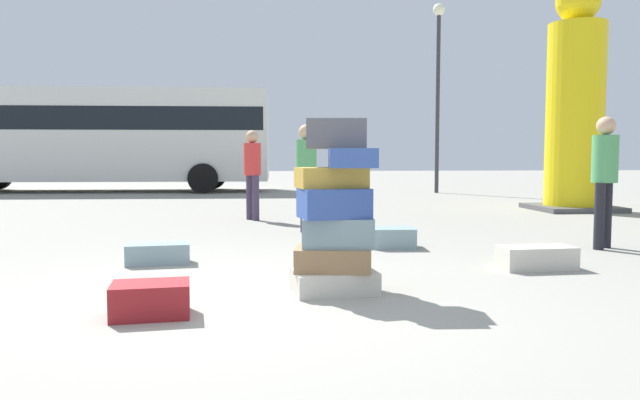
{
  "coord_description": "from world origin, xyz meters",
  "views": [
    {
      "loc": [
        -0.07,
        -4.69,
        1.12
      ],
      "look_at": [
        0.5,
        1.4,
        0.67
      ],
      "focal_mm": 33.74,
      "sensor_mm": 36.0,
      "label": 1
    }
  ],
  "objects_px": {
    "person_tourist_with_camera": "(306,169)",
    "person_bearded_onlooker": "(252,167)",
    "suitcase_maroon_behind_tower": "(151,300)",
    "yellow_dummy_statue": "(575,108)",
    "lamp_post": "(438,69)",
    "suitcase_slate_left_side": "(158,254)",
    "person_passerby_in_red": "(605,170)",
    "suitcase_tower": "(335,217)",
    "suitcase_slate_white_trunk": "(393,238)",
    "parked_bus": "(94,133)",
    "suitcase_cream_foreground_far": "(536,258)"
  },
  "relations": [
    {
      "from": "person_passerby_in_red",
      "to": "parked_bus",
      "type": "relative_size",
      "value": 0.14
    },
    {
      "from": "suitcase_slate_white_trunk",
      "to": "suitcase_tower",
      "type": "bearing_deg",
      "value": -109.95
    },
    {
      "from": "suitcase_slate_left_side",
      "to": "person_passerby_in_red",
      "type": "distance_m",
      "value": 5.28
    },
    {
      "from": "suitcase_maroon_behind_tower",
      "to": "yellow_dummy_statue",
      "type": "height_order",
      "value": "yellow_dummy_statue"
    },
    {
      "from": "suitcase_slate_left_side",
      "to": "parked_bus",
      "type": "xyz_separation_m",
      "value": [
        -4.23,
        13.23,
        1.73
      ]
    },
    {
      "from": "person_tourist_with_camera",
      "to": "parked_bus",
      "type": "distance_m",
      "value": 12.43
    },
    {
      "from": "suitcase_slate_left_side",
      "to": "person_tourist_with_camera",
      "type": "height_order",
      "value": "person_tourist_with_camera"
    },
    {
      "from": "suitcase_tower",
      "to": "yellow_dummy_statue",
      "type": "relative_size",
      "value": 0.31
    },
    {
      "from": "suitcase_slate_white_trunk",
      "to": "parked_bus",
      "type": "height_order",
      "value": "parked_bus"
    },
    {
      "from": "suitcase_cream_foreground_far",
      "to": "person_tourist_with_camera",
      "type": "height_order",
      "value": "person_tourist_with_camera"
    },
    {
      "from": "person_tourist_with_camera",
      "to": "person_bearded_onlooker",
      "type": "bearing_deg",
      "value": -167.57
    },
    {
      "from": "suitcase_tower",
      "to": "suitcase_slate_left_side",
      "type": "bearing_deg",
      "value": 139.66
    },
    {
      "from": "person_tourist_with_camera",
      "to": "lamp_post",
      "type": "relative_size",
      "value": 0.28
    },
    {
      "from": "person_passerby_in_red",
      "to": "suitcase_tower",
      "type": "bearing_deg",
      "value": -8.94
    },
    {
      "from": "suitcase_cream_foreground_far",
      "to": "suitcase_slate_white_trunk",
      "type": "bearing_deg",
      "value": 123.26
    },
    {
      "from": "person_bearded_onlooker",
      "to": "person_passerby_in_red",
      "type": "distance_m",
      "value": 5.64
    },
    {
      "from": "suitcase_slate_white_trunk",
      "to": "lamp_post",
      "type": "relative_size",
      "value": 0.09
    },
    {
      "from": "suitcase_tower",
      "to": "suitcase_maroon_behind_tower",
      "type": "relative_size",
      "value": 2.68
    },
    {
      "from": "suitcase_slate_left_side",
      "to": "person_bearded_onlooker",
      "type": "xyz_separation_m",
      "value": [
        0.9,
        4.23,
        0.83
      ]
    },
    {
      "from": "suitcase_slate_white_trunk",
      "to": "suitcase_maroon_behind_tower",
      "type": "bearing_deg",
      "value": -125.41
    },
    {
      "from": "suitcase_slate_left_side",
      "to": "person_bearded_onlooker",
      "type": "relative_size",
      "value": 0.41
    },
    {
      "from": "yellow_dummy_statue",
      "to": "lamp_post",
      "type": "bearing_deg",
      "value": 100.53
    },
    {
      "from": "yellow_dummy_statue",
      "to": "person_passerby_in_red",
      "type": "bearing_deg",
      "value": -114.54
    },
    {
      "from": "lamp_post",
      "to": "person_tourist_with_camera",
      "type": "bearing_deg",
      "value": -116.68
    },
    {
      "from": "person_bearded_onlooker",
      "to": "person_tourist_with_camera",
      "type": "distance_m",
      "value": 2.05
    },
    {
      "from": "person_tourist_with_camera",
      "to": "yellow_dummy_statue",
      "type": "bearing_deg",
      "value": 108.17
    },
    {
      "from": "suitcase_slate_left_side",
      "to": "lamp_post",
      "type": "height_order",
      "value": "lamp_post"
    },
    {
      "from": "person_bearded_onlooker",
      "to": "yellow_dummy_statue",
      "type": "distance_m",
      "value": 6.78
    },
    {
      "from": "suitcase_slate_left_side",
      "to": "person_tourist_with_camera",
      "type": "xyz_separation_m",
      "value": [
        1.71,
        2.35,
        0.83
      ]
    },
    {
      "from": "person_passerby_in_red",
      "to": "parked_bus",
      "type": "bearing_deg",
      "value": -92.01
    },
    {
      "from": "suitcase_slate_left_side",
      "to": "lamp_post",
      "type": "relative_size",
      "value": 0.11
    },
    {
      "from": "parked_bus",
      "to": "lamp_post",
      "type": "height_order",
      "value": "lamp_post"
    },
    {
      "from": "yellow_dummy_statue",
      "to": "suitcase_slate_white_trunk",
      "type": "bearing_deg",
      "value": -135.74
    },
    {
      "from": "person_tourist_with_camera",
      "to": "lamp_post",
      "type": "distance_m",
      "value": 10.66
    },
    {
      "from": "suitcase_cream_foreground_far",
      "to": "yellow_dummy_statue",
      "type": "distance_m",
      "value": 7.43
    },
    {
      "from": "yellow_dummy_statue",
      "to": "lamp_post",
      "type": "relative_size",
      "value": 0.83
    },
    {
      "from": "person_tourist_with_camera",
      "to": "yellow_dummy_statue",
      "type": "height_order",
      "value": "yellow_dummy_statue"
    },
    {
      "from": "suitcase_slate_left_side",
      "to": "yellow_dummy_statue",
      "type": "bearing_deg",
      "value": 29.43
    },
    {
      "from": "suitcase_maroon_behind_tower",
      "to": "yellow_dummy_statue",
      "type": "distance_m",
      "value": 10.63
    },
    {
      "from": "person_bearded_onlooker",
      "to": "suitcase_cream_foreground_far",
      "type": "bearing_deg",
      "value": 0.44
    },
    {
      "from": "yellow_dummy_statue",
      "to": "suitcase_maroon_behind_tower",
      "type": "bearing_deg",
      "value": -133.16
    },
    {
      "from": "parked_bus",
      "to": "suitcase_cream_foreground_far",
      "type": "bearing_deg",
      "value": -58.24
    },
    {
      "from": "person_tourist_with_camera",
      "to": "suitcase_cream_foreground_far",
      "type": "bearing_deg",
      "value": 24.18
    },
    {
      "from": "suitcase_tower",
      "to": "lamp_post",
      "type": "bearing_deg",
      "value": 70.3
    },
    {
      "from": "person_bearded_onlooker",
      "to": "parked_bus",
      "type": "height_order",
      "value": "parked_bus"
    },
    {
      "from": "suitcase_maroon_behind_tower",
      "to": "person_tourist_with_camera",
      "type": "relative_size",
      "value": 0.34
    },
    {
      "from": "parked_bus",
      "to": "person_bearded_onlooker",
      "type": "bearing_deg",
      "value": -58.62
    },
    {
      "from": "suitcase_maroon_behind_tower",
      "to": "lamp_post",
      "type": "xyz_separation_m",
      "value": [
        6.02,
        13.63,
        3.61
      ]
    },
    {
      "from": "person_bearded_onlooker",
      "to": "suitcase_slate_left_side",
      "type": "bearing_deg",
      "value": -42.36
    },
    {
      "from": "parked_bus",
      "to": "lamp_post",
      "type": "bearing_deg",
      "value": -7.4
    }
  ]
}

